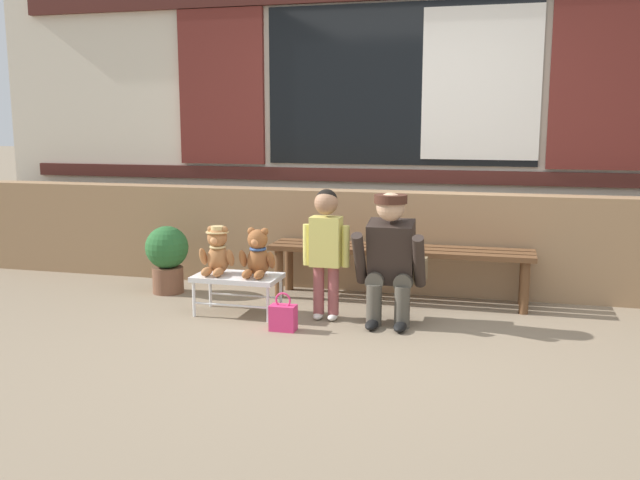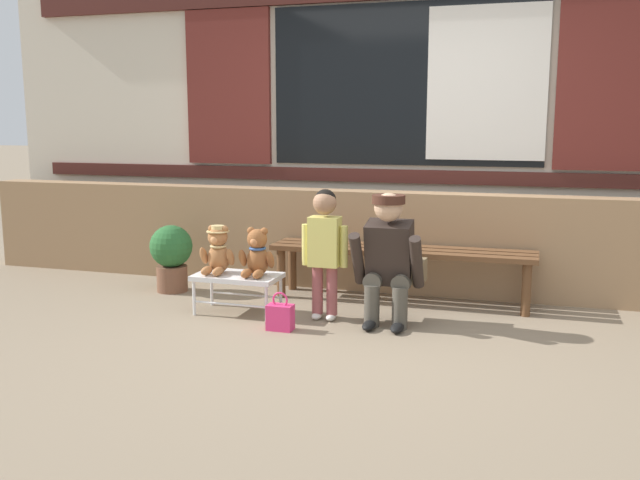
{
  "view_description": "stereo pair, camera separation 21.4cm",
  "coord_description": "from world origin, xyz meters",
  "px_view_note": "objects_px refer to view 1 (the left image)",
  "views": [
    {
      "loc": [
        0.93,
        -4.4,
        1.44
      ],
      "look_at": [
        -0.4,
        0.61,
        0.55
      ],
      "focal_mm": 39.12,
      "sensor_mm": 36.0,
      "label": 1
    },
    {
      "loc": [
        1.13,
        -4.34,
        1.44
      ],
      "look_at": [
        -0.4,
        0.61,
        0.55
      ],
      "focal_mm": 39.12,
      "sensor_mm": 36.0,
      "label": 2
    }
  ],
  "objects_px": {
    "teddy_bear_with_hat": "(217,251)",
    "teddy_bear_plain": "(257,255)",
    "wooden_bench_long": "(399,256)",
    "potted_plant": "(167,255)",
    "child_standing": "(326,240)",
    "small_display_bench": "(238,279)",
    "handbag_on_ground": "(283,317)",
    "adult_crouching": "(392,258)"
  },
  "relations": [
    {
      "from": "child_standing",
      "to": "potted_plant",
      "type": "distance_m",
      "value": 1.58
    },
    {
      "from": "teddy_bear_with_hat",
      "to": "child_standing",
      "type": "height_order",
      "value": "child_standing"
    },
    {
      "from": "small_display_bench",
      "to": "teddy_bear_plain",
      "type": "distance_m",
      "value": 0.25
    },
    {
      "from": "teddy_bear_with_hat",
      "to": "teddy_bear_plain",
      "type": "bearing_deg",
      "value": -0.13
    },
    {
      "from": "wooden_bench_long",
      "to": "teddy_bear_plain",
      "type": "height_order",
      "value": "teddy_bear_plain"
    },
    {
      "from": "wooden_bench_long",
      "to": "teddy_bear_with_hat",
      "type": "bearing_deg",
      "value": -151.45
    },
    {
      "from": "handbag_on_ground",
      "to": "adult_crouching",
      "type": "bearing_deg",
      "value": 27.04
    },
    {
      "from": "child_standing",
      "to": "adult_crouching",
      "type": "distance_m",
      "value": 0.49
    },
    {
      "from": "small_display_bench",
      "to": "handbag_on_ground",
      "type": "height_order",
      "value": "small_display_bench"
    },
    {
      "from": "wooden_bench_long",
      "to": "adult_crouching",
      "type": "bearing_deg",
      "value": -86.27
    },
    {
      "from": "adult_crouching",
      "to": "small_display_bench",
      "type": "bearing_deg",
      "value": -177.91
    },
    {
      "from": "teddy_bear_with_hat",
      "to": "handbag_on_ground",
      "type": "relative_size",
      "value": 1.34
    },
    {
      "from": "small_display_bench",
      "to": "teddy_bear_with_hat",
      "type": "distance_m",
      "value": 0.26
    },
    {
      "from": "teddy_bear_with_hat",
      "to": "handbag_on_ground",
      "type": "distance_m",
      "value": 0.79
    },
    {
      "from": "teddy_bear_plain",
      "to": "handbag_on_ground",
      "type": "height_order",
      "value": "teddy_bear_plain"
    },
    {
      "from": "small_display_bench",
      "to": "teddy_bear_plain",
      "type": "height_order",
      "value": "teddy_bear_plain"
    },
    {
      "from": "small_display_bench",
      "to": "potted_plant",
      "type": "bearing_deg",
      "value": 150.14
    },
    {
      "from": "wooden_bench_long",
      "to": "potted_plant",
      "type": "bearing_deg",
      "value": -173.32
    },
    {
      "from": "teddy_bear_with_hat",
      "to": "handbag_on_ground",
      "type": "xyz_separation_m",
      "value": [
        0.62,
        -0.32,
        -0.38
      ]
    },
    {
      "from": "potted_plant",
      "to": "handbag_on_ground",
      "type": "bearing_deg",
      "value": -31.57
    },
    {
      "from": "child_standing",
      "to": "potted_plant",
      "type": "xyz_separation_m",
      "value": [
        -1.49,
        0.44,
        -0.27
      ]
    },
    {
      "from": "teddy_bear_with_hat",
      "to": "potted_plant",
      "type": "distance_m",
      "value": 0.82
    },
    {
      "from": "wooden_bench_long",
      "to": "potted_plant",
      "type": "xyz_separation_m",
      "value": [
        -1.93,
        -0.23,
        -0.05
      ]
    },
    {
      "from": "wooden_bench_long",
      "to": "small_display_bench",
      "type": "bearing_deg",
      "value": -148.03
    },
    {
      "from": "potted_plant",
      "to": "child_standing",
      "type": "bearing_deg",
      "value": -16.26
    },
    {
      "from": "teddy_bear_with_hat",
      "to": "teddy_bear_plain",
      "type": "xyz_separation_m",
      "value": [
        0.32,
        -0.0,
        -0.01
      ]
    },
    {
      "from": "wooden_bench_long",
      "to": "small_display_bench",
      "type": "relative_size",
      "value": 3.28
    },
    {
      "from": "potted_plant",
      "to": "wooden_bench_long",
      "type": "bearing_deg",
      "value": 6.68
    },
    {
      "from": "small_display_bench",
      "to": "potted_plant",
      "type": "height_order",
      "value": "potted_plant"
    },
    {
      "from": "wooden_bench_long",
      "to": "teddy_bear_with_hat",
      "type": "relative_size",
      "value": 5.78
    },
    {
      "from": "handbag_on_ground",
      "to": "potted_plant",
      "type": "relative_size",
      "value": 0.48
    },
    {
      "from": "adult_crouching",
      "to": "potted_plant",
      "type": "bearing_deg",
      "value": 167.79
    },
    {
      "from": "child_standing",
      "to": "adult_crouching",
      "type": "bearing_deg",
      "value": 1.04
    },
    {
      "from": "wooden_bench_long",
      "to": "potted_plant",
      "type": "relative_size",
      "value": 3.68
    },
    {
      "from": "child_standing",
      "to": "teddy_bear_plain",
      "type": "bearing_deg",
      "value": -176.45
    },
    {
      "from": "handbag_on_ground",
      "to": "wooden_bench_long",
      "type": "bearing_deg",
      "value": 57.0
    },
    {
      "from": "child_standing",
      "to": "handbag_on_ground",
      "type": "bearing_deg",
      "value": -122.1
    },
    {
      "from": "wooden_bench_long",
      "to": "child_standing",
      "type": "xyz_separation_m",
      "value": [
        -0.44,
        -0.66,
        0.22
      ]
    },
    {
      "from": "potted_plant",
      "to": "teddy_bear_plain",
      "type": "bearing_deg",
      "value": -25.58
    },
    {
      "from": "wooden_bench_long",
      "to": "teddy_bear_with_hat",
      "type": "distance_m",
      "value": 1.45
    },
    {
      "from": "teddy_bear_with_hat",
      "to": "teddy_bear_plain",
      "type": "relative_size",
      "value": 1.0
    },
    {
      "from": "adult_crouching",
      "to": "wooden_bench_long",
      "type": "bearing_deg",
      "value": 93.73
    }
  ]
}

